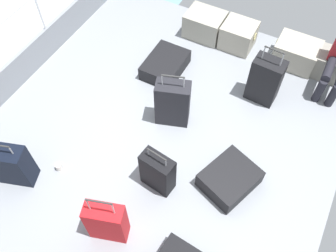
{
  "coord_description": "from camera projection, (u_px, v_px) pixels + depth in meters",
  "views": [
    {
      "loc": [
        1.31,
        -2.1,
        3.93
      ],
      "look_at": [
        0.11,
        0.14,
        0.25
      ],
      "focal_mm": 38.85,
      "sensor_mm": 36.0,
      "label": 1
    }
  ],
  "objects": [
    {
      "name": "ground_plane",
      "position": [
        155.0,
        143.0,
        4.66
      ],
      "size": [
        4.4,
        5.2,
        0.06
      ],
      "primitive_type": "cube",
      "color": "gray"
    },
    {
      "name": "gunwale_port",
      "position": [
        18.0,
        71.0,
        5.03
      ],
      "size": [
        0.06,
        5.2,
        0.45
      ],
      "primitive_type": "cube",
      "color": "gray",
      "rests_on": "ground_plane"
    },
    {
      "name": "railing_port",
      "position": [
        3.0,
        40.0,
        4.57
      ],
      "size": [
        0.04,
        4.2,
        1.02
      ],
      "color": "silver",
      "rests_on": "ground_plane"
    },
    {
      "name": "cargo_crate_0",
      "position": [
        205.0,
        25.0,
        5.62
      ],
      "size": [
        0.61,
        0.45,
        0.4
      ],
      "color": "gray",
      "rests_on": "ground_plane"
    },
    {
      "name": "cargo_crate_1",
      "position": [
        238.0,
        35.0,
        5.48
      ],
      "size": [
        0.52,
        0.44,
        0.39
      ],
      "color": "#9E9989",
      "rests_on": "ground_plane"
    },
    {
      "name": "cargo_crate_2",
      "position": [
        296.0,
        53.0,
        5.28
      ],
      "size": [
        0.64,
        0.46,
        0.37
      ],
      "color": "#9E9989",
      "rests_on": "ground_plane"
    },
    {
      "name": "cargo_crate_3",
      "position": [
        336.0,
        67.0,
        5.13
      ],
      "size": [
        0.63,
        0.39,
        0.37
      ],
      "color": "gray",
      "rests_on": "ground_plane"
    },
    {
      "name": "suitcase_0",
      "position": [
        230.0,
        179.0,
        4.21
      ],
      "size": [
        0.69,
        0.75,
        0.23
      ],
      "color": "black",
      "rests_on": "ground_plane"
    },
    {
      "name": "suitcase_1",
      "position": [
        173.0,
        103.0,
        4.56
      ],
      "size": [
        0.48,
        0.36,
        0.85
      ],
      "color": "black",
      "rests_on": "ground_plane"
    },
    {
      "name": "suitcase_2",
      "position": [
        10.0,
        165.0,
        4.12
      ],
      "size": [
        0.51,
        0.37,
        0.72
      ],
      "color": "black",
      "rests_on": "ground_plane"
    },
    {
      "name": "suitcase_3",
      "position": [
        107.0,
        222.0,
        3.72
      ],
      "size": [
        0.44,
        0.3,
        0.84
      ],
      "color": "red",
      "rests_on": "ground_plane"
    },
    {
      "name": "suitcase_4",
      "position": [
        265.0,
        80.0,
        4.77
      ],
      "size": [
        0.41,
        0.28,
        0.89
      ],
      "color": "black",
      "rests_on": "ground_plane"
    },
    {
      "name": "suitcase_5",
      "position": [
        158.0,
        172.0,
        4.07
      ],
      "size": [
        0.4,
        0.24,
        0.69
      ],
      "color": "black",
      "rests_on": "ground_plane"
    },
    {
      "name": "suitcase_6",
      "position": [
        165.0,
        65.0,
        5.25
      ],
      "size": [
        0.5,
        0.69,
        0.22
      ],
      "color": "black",
      "rests_on": "ground_plane"
    },
    {
      "name": "paper_cup",
      "position": [
        59.0,
        167.0,
        4.38
      ],
      "size": [
        0.08,
        0.08,
        0.1
      ],
      "primitive_type": "cylinder",
      "color": "white",
      "rests_on": "ground_plane"
    }
  ]
}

